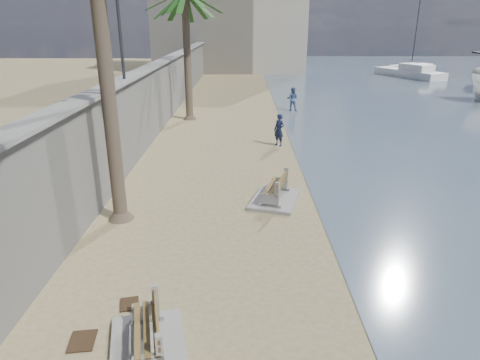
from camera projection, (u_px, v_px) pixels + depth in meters
name	position (u px, v px, depth m)	size (l,w,h in m)	color
seawall	(161.00, 94.00, 25.03)	(0.45, 70.00, 3.50)	gray
wall_cap	(159.00, 63.00, 24.41)	(0.80, 70.00, 0.12)	gray
end_building	(230.00, 12.00, 53.22)	(18.00, 12.00, 14.00)	#B7AA93
bench_near	(147.00, 335.00, 7.77)	(1.78, 2.25, 0.83)	gray
bench_far	(275.00, 190.00, 14.39)	(1.97, 2.43, 0.89)	gray
person_a	(279.00, 128.00, 20.76)	(0.65, 0.44, 1.80)	#141B38
person_b	(292.00, 98.00, 29.20)	(0.85, 0.66, 1.77)	#496197
yacht_far	(409.00, 74.00, 47.47)	(8.61, 2.41, 1.50)	silver
sailboat_west	(411.00, 66.00, 55.64)	(6.64, 5.12, 11.01)	silver
debris_b	(82.00, 341.00, 8.12)	(0.59, 0.48, 0.03)	#382616
debris_d	(130.00, 304.00, 9.19)	(0.48, 0.39, 0.03)	#382616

